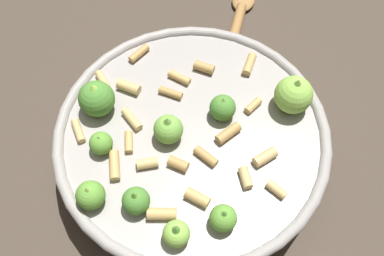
# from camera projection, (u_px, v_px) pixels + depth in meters

# --- Properties ---
(ground_plane) EXTENTS (2.40, 2.40, 0.00)m
(ground_plane) POSITION_uv_depth(u_px,v_px,m) (192.00, 155.00, 0.54)
(ground_plane) COLOR #42382D
(cooking_pan) EXTENTS (0.32, 0.32, 0.11)m
(cooking_pan) POSITION_uv_depth(u_px,v_px,m) (191.00, 142.00, 0.50)
(cooking_pan) COLOR #9E9993
(cooking_pan) RESTS_ON ground
(wooden_spoon) EXTENTS (0.21, 0.12, 0.02)m
(wooden_spoon) POSITION_uv_depth(u_px,v_px,m) (235.00, 31.00, 0.63)
(wooden_spoon) COLOR #9E703D
(wooden_spoon) RESTS_ON ground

